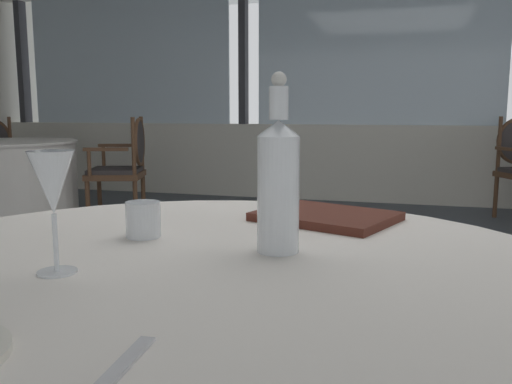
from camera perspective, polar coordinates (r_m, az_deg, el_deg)
name	(u,v)px	position (r m, az deg, el deg)	size (l,w,h in m)	color
ground_plane	(316,334)	(2.54, 6.38, -14.76)	(12.92, 12.92, 0.00)	#4C5156
window_wall_far	(375,106)	(6.05, 12.54, 8.93)	(9.59, 0.14, 2.63)	silver
dinner_fork	(110,378)	(0.58, -15.19, -18.50)	(0.19, 0.02, 0.00)	silver
water_bottle	(278,182)	(0.99, 2.38, 1.11)	(0.08, 0.08, 0.33)	white
wine_glass	(52,186)	(0.92, -20.79, 0.62)	(0.07, 0.07, 0.20)	white
water_tumbler	(143,219)	(1.15, -11.87, -2.87)	(0.07, 0.07, 0.07)	white
menu_book	(326,216)	(1.31, 7.44, -2.58)	(0.31, 0.24, 0.02)	#512319
background_table_1	(8,184)	(5.17, -24.82, 0.82)	(1.20, 1.20, 0.75)	white
dining_chair_1_1	(125,162)	(4.85, -13.70, 3.13)	(0.58, 0.62, 0.95)	brown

